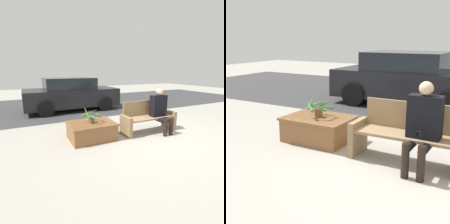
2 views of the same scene
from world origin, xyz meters
TOP-DOWN VIEW (x-y plane):
  - ground_plane at (0.00, 0.00)m, footprint 30.00×30.00m
  - road_surface at (0.00, 5.37)m, footprint 20.00×6.00m
  - bench at (0.08, 0.37)m, footprint 1.59×0.52m
  - person_seated at (0.35, 0.20)m, footprint 0.46×0.60m
  - planter_box at (-1.55, 0.54)m, footprint 1.14×0.87m
  - potted_plant at (-1.55, 0.53)m, footprint 0.49×0.51m
  - parked_car at (-1.12, 4.23)m, footprint 3.91×1.98m
  - bollard_post at (1.48, 1.93)m, footprint 0.13×0.13m

SIDE VIEW (x-z plane):
  - ground_plane at x=0.00m, z-range 0.00..0.00m
  - road_surface at x=0.00m, z-range 0.00..0.01m
  - planter_box at x=-1.55m, z-range 0.02..0.45m
  - bollard_post at x=1.48m, z-range 0.02..0.76m
  - bench at x=0.08m, z-range -0.03..0.83m
  - potted_plant at x=-1.55m, z-range 0.40..0.82m
  - person_seated at x=0.35m, z-range 0.05..1.28m
  - parked_car at x=-1.12m, z-range -0.01..1.39m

